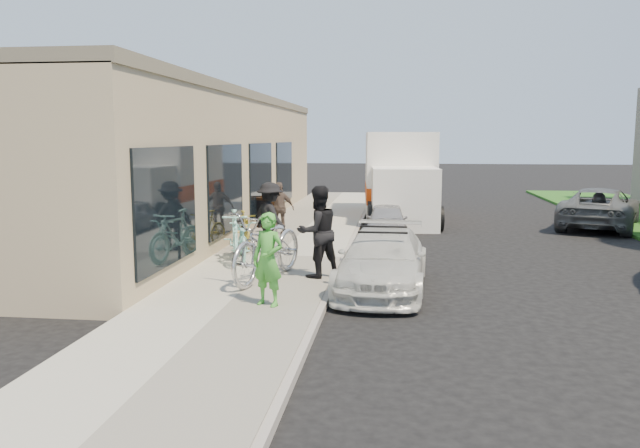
{
  "coord_description": "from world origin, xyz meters",
  "views": [
    {
      "loc": [
        0.76,
        -11.04,
        2.86
      ],
      "look_at": [
        -0.87,
        1.94,
        1.05
      ],
      "focal_mm": 35.0,
      "sensor_mm": 36.0,
      "label": 1
    }
  ],
  "objects": [
    {
      "name": "man_standing",
      "position": [
        -0.78,
        0.88,
        1.05
      ],
      "size": [
        1.11,
        1.07,
        1.8
      ],
      "primitive_type": "imported",
      "rotation": [
        0.0,
        0.0,
        3.78
      ],
      "color": "black",
      "rests_on": "sidewalk"
    },
    {
      "name": "cruiser_bike_a",
      "position": [
        -2.77,
        2.13,
        0.72
      ],
      "size": [
        1.02,
        1.95,
        1.13
      ],
      "primitive_type": "imported",
      "rotation": [
        0.0,
        0.0,
        0.28
      ],
      "color": "#99E4D8",
      "rests_on": "sidewalk"
    },
    {
      "name": "cruiser_bike_c",
      "position": [
        -2.96,
        3.76,
        0.61
      ],
      "size": [
        0.97,
        1.59,
        0.92
      ],
      "primitive_type": "imported",
      "rotation": [
        0.0,
        0.0,
        0.38
      ],
      "color": "gold",
      "rests_on": "sidewalk"
    },
    {
      "name": "sedan_white",
      "position": [
        0.5,
        0.56,
        0.57
      ],
      "size": [
        1.82,
        4.0,
        1.18
      ],
      "rotation": [
        0.0,
        0.0,
        -0.06
      ],
      "color": "silver",
      "rests_on": "ground"
    },
    {
      "name": "ground",
      "position": [
        0.0,
        0.0,
        0.0
      ],
      "size": [
        120.0,
        120.0,
        0.0
      ],
      "primitive_type": "plane",
      "color": "black",
      "rests_on": "ground"
    },
    {
      "name": "bike_rack",
      "position": [
        -2.79,
        2.52,
        0.68
      ],
      "size": [
        0.1,
        0.63,
        0.88
      ],
      "rotation": [
        0.0,
        0.0,
        -0.08
      ],
      "color": "black",
      "rests_on": "sidewalk"
    },
    {
      "name": "sedan_silver",
      "position": [
        0.46,
        6.92,
        0.49
      ],
      "size": [
        1.22,
        2.89,
        0.98
      ],
      "primitive_type": "imported",
      "rotation": [
        0.0,
        0.0,
        0.02
      ],
      "color": "#A5A4AA",
      "rests_on": "ground"
    },
    {
      "name": "cruiser_bike_b",
      "position": [
        -2.67,
        2.42,
        0.61
      ],
      "size": [
        1.09,
        1.84,
        0.91
      ],
      "primitive_type": "imported",
      "rotation": [
        0.0,
        0.0,
        0.3
      ],
      "color": "#99E4D8",
      "rests_on": "sidewalk"
    },
    {
      "name": "bystander_a",
      "position": [
        -2.23,
        3.33,
        0.99
      ],
      "size": [
        1.21,
        1.2,
        1.68
      ],
      "primitive_type": "imported",
      "rotation": [
        0.0,
        0.0,
        2.38
      ],
      "color": "black",
      "rests_on": "sidewalk"
    },
    {
      "name": "bystander_b",
      "position": [
        -2.57,
        6.19,
        0.89
      ],
      "size": [
        0.87,
        0.37,
        1.48
      ],
      "primitive_type": "imported",
      "rotation": [
        0.0,
        0.0,
        -0.01
      ],
      "color": "brown",
      "rests_on": "sidewalk"
    },
    {
      "name": "far_car_gray",
      "position": [
        7.16,
        9.68,
        0.64
      ],
      "size": [
        3.74,
        5.09,
        1.29
      ],
      "primitive_type": "imported",
      "rotation": [
        0.0,
        0.0,
        2.75
      ],
      "color": "#505355",
      "rests_on": "ground"
    },
    {
      "name": "sidewalk",
      "position": [
        -2.0,
        3.0,
        0.07
      ],
      "size": [
        3.0,
        34.0,
        0.15
      ],
      "primitive_type": "cube",
      "color": "#AAA799",
      "rests_on": "ground"
    },
    {
      "name": "storefront",
      "position": [
        -5.24,
        7.99,
        2.12
      ],
      "size": [
        3.6,
        20.0,
        4.22
      ],
      "color": "tan",
      "rests_on": "ground"
    },
    {
      "name": "sandwich_board",
      "position": [
        -3.27,
        7.38,
        0.63
      ],
      "size": [
        0.73,
        0.73,
        0.94
      ],
      "rotation": [
        0.0,
        0.0,
        -0.33
      ],
      "color": "black",
      "rests_on": "sidewalk"
    },
    {
      "name": "tandem_bike",
      "position": [
        -1.68,
        0.52,
        0.83
      ],
      "size": [
        1.59,
        2.73,
        1.36
      ],
      "primitive_type": "imported",
      "rotation": [
        0.0,
        0.0,
        -0.28
      ],
      "color": "#BDBEC0",
      "rests_on": "sidewalk"
    },
    {
      "name": "curb",
      "position": [
        -0.45,
        3.0,
        0.07
      ],
      "size": [
        0.12,
        34.0,
        0.13
      ],
      "primitive_type": "cube",
      "color": "gray",
      "rests_on": "ground"
    },
    {
      "name": "moving_truck",
      "position": [
        0.81,
        11.16,
        1.35
      ],
      "size": [
        2.71,
        6.34,
        3.05
      ],
      "rotation": [
        0.0,
        0.0,
        0.06
      ],
      "color": "white",
      "rests_on": "ground"
    },
    {
      "name": "woman_rider",
      "position": [
        -1.31,
        -1.31,
        0.91
      ],
      "size": [
        0.65,
        0.55,
        1.53
      ],
      "primitive_type": "imported",
      "rotation": [
        0.0,
        0.0,
        -0.4
      ],
      "color": "green",
      "rests_on": "sidewalk"
    }
  ]
}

